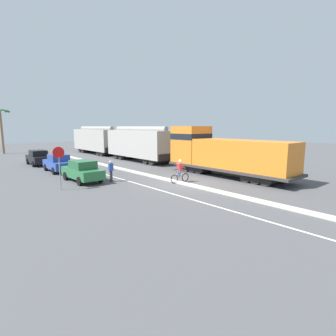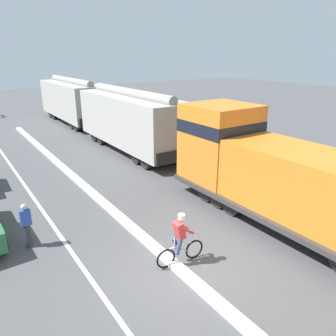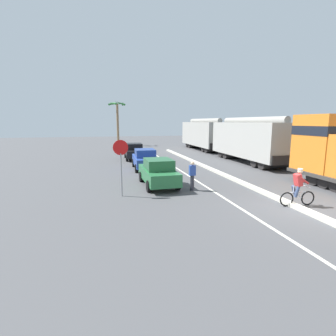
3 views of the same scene
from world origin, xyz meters
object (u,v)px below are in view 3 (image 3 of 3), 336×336
Objects in this scene: cyclist at (298,188)px; pedestrian_by_cars at (192,175)px; parked_car_green at (158,172)px; stop_sign at (121,157)px; hopper_car_middle at (204,134)px; hopper_car_lead at (250,140)px; palm_tree_near at (117,114)px; parked_car_blue at (145,159)px; parked_car_black at (134,151)px.

pedestrian_by_cars is (-3.74, 3.69, 0.03)m from cyclist.
stop_sign is at bearing -142.68° from parked_car_green.
pedestrian_by_cars is at bearing -113.10° from hopper_car_middle.
hopper_car_lead is 1.52× the size of palm_tree_near.
parked_car_green is at bearing -88.44° from palm_tree_near.
parked_car_blue and parked_car_black have the same top height.
parked_car_blue is at bearing -128.11° from hopper_car_middle.
parked_car_black is 17.07m from palm_tree_near.
hopper_car_middle is at bearing 58.48° from stop_sign.
hopper_car_lead is at bearing 6.87° from parked_car_blue.
stop_sign is 1.78× the size of pedestrian_by_cars.
cyclist is at bearing -24.61° from stop_sign.
parked_car_black is (-0.11, 11.51, 0.00)m from parked_car_green.
cyclist is (-4.80, -12.10, -1.26)m from hopper_car_lead.
cyclist is 34.07m from palm_tree_near.
hopper_car_middle is 14.79m from palm_tree_near.
hopper_car_middle is 2.50× the size of parked_car_blue.
parked_car_black and pedestrian_by_cars have the same top height.
hopper_car_middle reaches higher than parked_car_black.
hopper_car_middle is 3.68× the size of stop_sign.
hopper_car_lead is at bearing -90.00° from hopper_car_middle.
parked_car_green is at bearing -118.73° from hopper_car_middle.
hopper_car_lead is at bearing 68.36° from cyclist.
stop_sign reaches higher than parked_car_green.
hopper_car_middle is at bearing 66.90° from pedestrian_by_cars.
parked_car_green is 2.21m from pedestrian_by_cars.
hopper_car_middle is 21.13m from parked_car_green.
parked_car_black is at bearing 91.98° from parked_car_blue.
cyclist is 8.45m from stop_sign.
parked_car_black is 1.47× the size of stop_sign.
parked_car_black is at bearing 80.76° from stop_sign.
pedestrian_by_cars is at bearing 135.37° from cyclist.
hopper_car_lead is at bearing -24.22° from parked_car_black.
hopper_car_middle is 24.22m from cyclist.
palm_tree_near is (-6.10, 33.25, 4.19)m from cyclist.
parked_car_green is 7.46m from cyclist.
hopper_car_middle is at bearing -41.21° from palm_tree_near.
cyclist is 5.25m from pedestrian_by_cars.
parked_car_black is at bearing 108.05° from cyclist.
cyclist is 0.25× the size of palm_tree_near.
parked_car_blue is 5.83m from parked_car_black.
palm_tree_near reaches higher than hopper_car_middle.
parked_car_blue is (-10.05, -12.81, -1.26)m from hopper_car_middle.
hopper_car_middle is 16.33m from parked_car_blue.
cyclist is 0.60× the size of stop_sign.
hopper_car_lead is 13.08m from cyclist.
stop_sign is (-2.35, -7.41, 1.21)m from parked_car_blue.
hopper_car_middle is 1.52× the size of palm_tree_near.
stop_sign reaches higher than pedestrian_by_cars.
parked_car_blue is at bearing 89.07° from parked_car_green.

